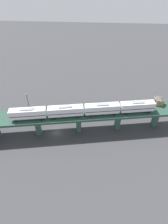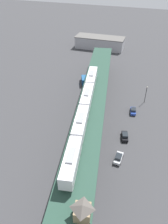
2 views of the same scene
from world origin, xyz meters
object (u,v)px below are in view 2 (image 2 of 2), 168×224
Objects in this scene: street_lamp at (146,93)px; warehouse_building at (100,43)px; signal_hut at (82,211)px; subway_train at (84,109)px; street_car_silver at (118,158)px; delivery_truck at (84,80)px; street_car_black at (125,136)px; street_car_blue at (133,111)px.

warehouse_building is (-32.35, 51.71, -0.70)m from street_lamp.
signal_hut reaches higher than street_lamp.
subway_train reaches higher than street_car_silver.
street_car_silver is 45.16m from delivery_truck.
subway_train is 16.23m from street_car_black.
signal_hut reaches higher than street_car_blue.
street_car_blue is 66.70m from warehouse_building.
street_car_blue is (2.76, 46.14, -9.64)m from signal_hut.
subway_train is at bearing 108.58° from signal_hut.
delivery_truck is (-23.61, 15.21, 0.82)m from street_car_blue.
street_car_black is 22.81m from street_lamp.
subway_train is 16.33m from street_car_silver.
street_lamp is 0.24× the size of warehouse_building.
warehouse_building reaches higher than delivery_truck.
street_car_black is 37.49m from delivery_truck.
subway_train is at bearing -122.76° from street_car_blue.
street_lamp is at bearing 83.91° from signal_hut.
street_car_silver is at bearing -59.01° from delivery_truck.
warehouse_building is at bearing 111.36° from street_car_black.
street_lamp is (15.04, 26.80, -7.22)m from subway_train.
subway_train reaches higher than signal_hut.
street_car_black is at bearing -91.45° from street_car_blue.
delivery_truck reaches higher than street_car_black.
subway_train reaches higher than delivery_truck.
signal_hut is at bearing -71.23° from delivery_truck.
warehouse_building is (-17.31, 78.51, -7.92)m from subway_train.
street_lamp is (5.79, 54.29, -6.48)m from signal_hut.
street_car_silver is at bearing -96.14° from street_lamp.
street_car_black is 14.19m from street_car_blue.
street_lamp reaches higher than street_car_blue.
warehouse_building is at bearing 102.43° from subway_train.
warehouse_building is at bearing 116.09° from street_car_blue.
street_car_blue is 0.62× the size of delivery_truck.
street_lamp reaches higher than street_car_black.
subway_train is at bearing -77.57° from warehouse_building.
subway_train is 13.08× the size of signal_hut.
signal_hut reaches higher than delivery_truck.
subway_train is 31.57m from street_lamp.
subway_train is 11.07× the size of street_car_silver.
delivery_truck is at bearing 128.35° from street_car_black.
delivery_truck is at bearing 108.93° from subway_train.
warehouse_building reaches higher than street_car_blue.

